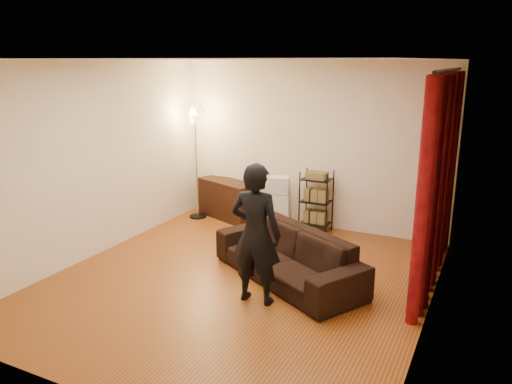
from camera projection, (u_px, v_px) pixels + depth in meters
The scene contains 14 objects.
floor at pixel (238, 281), 6.27m from camera, with size 5.00×5.00×0.00m, color brown.
ceiling at pixel (236, 59), 5.58m from camera, with size 5.00×5.00×0.00m, color white.
wall_back at pixel (310, 145), 8.09m from camera, with size 5.00×5.00×0.00m, color #EDE0C7.
wall_front at pixel (80, 244), 3.76m from camera, with size 5.00×5.00×0.00m, color #EDE0C7.
wall_left at pixel (94, 160), 6.89m from camera, with size 5.00×5.00×0.00m, color #EDE0C7.
wall_right at pixel (436, 199), 4.96m from camera, with size 5.00×5.00×0.00m, color #EDE0C7.
curtain_rod at pixel (450, 70), 5.67m from camera, with size 0.04×0.04×2.65m, color black.
curtain at pixel (437, 181), 6.01m from camera, with size 0.22×2.65×2.55m, color maroon, non-canonical shape.
sofa at pixel (288, 256), 6.25m from camera, with size 2.15×0.84×0.63m, color black.
person at pixel (256, 234), 5.56m from camera, with size 0.59×0.39×1.62m, color black.
media_cabinet at pixel (228, 199), 8.72m from camera, with size 1.14×0.43×0.66m, color black.
storage_boxes at pixel (280, 202), 8.24m from camera, with size 0.34×0.27×0.85m, color beige, non-canonical shape.
wire_shelf at pixel (316, 201), 7.98m from camera, with size 0.45×0.32×1.00m, color black, non-canonical shape.
floor_lamp at pixel (196, 163), 8.57m from camera, with size 0.35×0.35×1.97m, color silver, non-canonical shape.
Camera 1 is at (2.76, -5.08, 2.69)m, focal length 35.00 mm.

